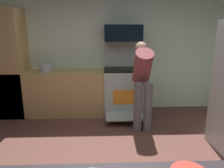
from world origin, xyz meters
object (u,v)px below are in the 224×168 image
microwave (123,33)px  stock_pot (46,68)px  oven_range (123,90)px  person_cook (143,80)px

microwave → stock_pot: bearing=-177.0°
stock_pot → microwave: bearing=3.0°
stock_pot → oven_range: bearing=-0.6°
microwave → person_cook: (0.27, -0.83, -0.76)m
person_cook → stock_pot: bearing=157.7°
microwave → person_cook: size_ratio=0.49×
oven_range → person_cook: person_cook is taller
microwave → stock_pot: size_ratio=2.95×
microwave → person_cook: bearing=-72.1°
microwave → person_cook: 1.15m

